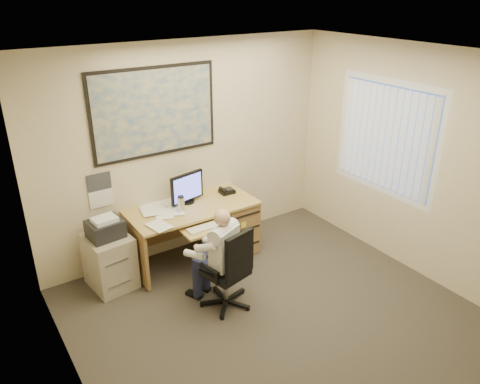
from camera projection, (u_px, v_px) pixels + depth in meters
room_shell at (304, 218)px, 4.19m from camera, size 4.00×4.50×2.70m
desk at (215, 221)px, 6.10m from camera, size 1.60×0.97×1.14m
world_map at (155, 112)px, 5.46m from camera, size 1.56×0.03×1.06m
wall_calendar at (100, 190)px, 5.42m from camera, size 0.28×0.01×0.42m
window_blinds at (386, 138)px, 5.71m from camera, size 0.06×1.40×1.30m
filing_cabinet at (109, 257)px, 5.41m from camera, size 0.52×0.60×0.90m
office_chair at (227, 285)px, 5.08m from camera, size 0.69×0.69×0.97m
person at (224, 258)px, 5.02m from camera, size 0.70×0.80×1.16m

